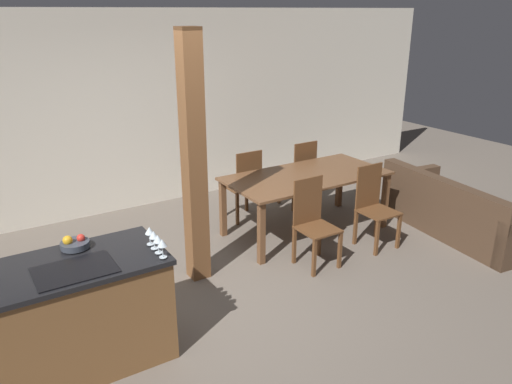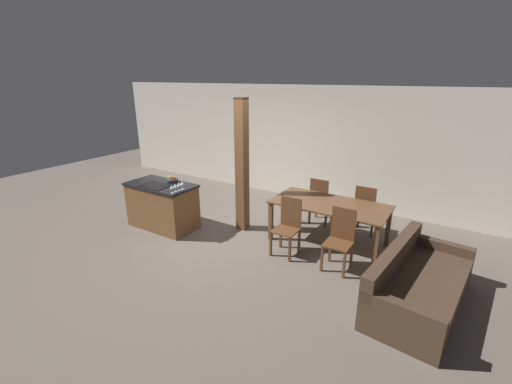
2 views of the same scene
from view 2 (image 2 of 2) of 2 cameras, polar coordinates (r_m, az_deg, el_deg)
ground_plane at (r=6.57m, az=-5.42°, el=-7.44°), size 16.00×16.00×0.00m
wall_back at (r=8.46m, az=6.16°, el=8.19°), size 11.20×0.08×2.70m
kitchen_island at (r=7.05m, az=-15.30°, el=-2.16°), size 1.38×0.74×0.91m
fruit_bowl at (r=6.98m, az=-13.77°, el=2.03°), size 0.22×0.22×0.11m
wine_glass_near at (r=6.25m, az=-13.86°, el=0.81°), size 0.07×0.07×0.15m
wine_glass_middle at (r=6.31m, az=-13.29°, el=1.02°), size 0.07×0.07×0.15m
wine_glass_far at (r=6.37m, az=-12.74°, el=1.23°), size 0.07×0.07×0.15m
wine_glass_end at (r=6.42m, az=-12.20°, el=1.43°), size 0.07×0.07×0.15m
dining_table at (r=6.21m, az=12.15°, el=-2.63°), size 2.02×1.01×0.76m
dining_chair_near_left at (r=5.82m, az=5.31°, el=-5.59°), size 0.40×0.40×0.97m
dining_chair_near_right at (r=5.51m, az=13.82°, el=-7.53°), size 0.40×0.40×0.97m
dining_chair_far_left at (r=7.05m, az=10.67°, el=-1.38°), size 0.40×0.40×0.97m
dining_chair_far_right at (r=6.80m, az=17.79°, el=-2.75°), size 0.40×0.40×0.97m
couch at (r=5.16m, az=25.35°, el=-14.00°), size 1.14×2.11×0.74m
timber_post at (r=6.48m, az=-2.35°, el=4.23°), size 0.20×0.20×2.53m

